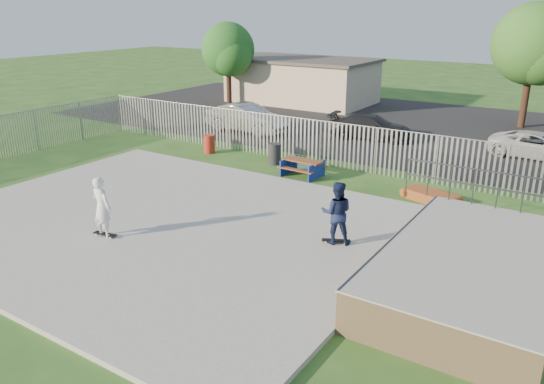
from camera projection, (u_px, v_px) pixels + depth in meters
The scene contains 19 objects.
ground at pixel (163, 224), 17.37m from camera, with size 120.00×120.00×0.00m, color #24551D.
concrete_slab at pixel (163, 222), 17.34m from camera, with size 15.00×12.00×0.15m, color gray.
quarter_pipe at pixel (472, 271), 13.13m from camera, with size 5.50×7.05×2.19m.
fence at pixel (266, 166), 20.15m from camera, with size 26.04×16.02×2.00m.
picnic_table at pixel (302, 168), 22.23m from camera, with size 1.73×1.45×0.70m.
funbox at pixel (431, 196), 19.41m from camera, with size 1.95×1.34×0.35m.
trash_bin_red at pixel (209, 144), 25.73m from camera, with size 0.53×0.53×0.89m, color maroon.
trash_bin_grey at pixel (275, 154), 23.90m from camera, with size 0.57×0.57×0.95m, color #232325.
parking_lot at pixel (382, 123), 32.41m from camera, with size 40.00×18.00×0.02m, color black.
car_silver at pixel (247, 118), 29.87m from camera, with size 1.67×4.78×1.57m, color #ABAAAF.
car_dark at pixel (371, 127), 28.35m from camera, with size 1.82×4.49×1.30m, color black.
car_white at pixel (538, 146), 24.73m from camera, with size 1.99×4.33×1.20m, color silver.
building at pixel (302, 80), 39.16m from camera, with size 10.40×6.40×3.20m.
tree_left at pixel (228, 49), 37.42m from camera, with size 3.75×3.75×5.79m.
tree_mid at pixel (534, 44), 29.77m from camera, with size 4.59×4.59×7.08m.
skateboard_a at pixel (335, 241), 15.67m from camera, with size 0.81×0.53×0.08m.
skateboard_b at pixel (105, 235), 16.11m from camera, with size 0.82×0.31×0.08m.
skater_navy at pixel (337, 213), 15.37m from camera, with size 0.92×0.71×1.88m, color #141D3F.
skater_white at pixel (102, 207), 15.81m from camera, with size 0.69×0.45×1.88m, color white.
Camera 1 is at (11.72, -11.52, 6.74)m, focal length 35.00 mm.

